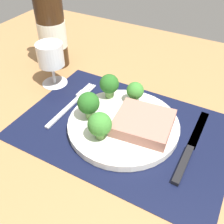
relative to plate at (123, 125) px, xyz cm
name	(u,v)px	position (x,y,z in cm)	size (l,w,h in cm)	color
ground_plane	(123,133)	(0.00, 0.00, -2.60)	(140.00, 110.00, 3.00)	#996D42
placemat	(123,128)	(0.00, 0.00, -0.95)	(46.03, 31.50, 0.30)	black
plate	(123,125)	(0.00, 0.00, 0.00)	(24.39, 24.39, 1.60)	silver
steak	(143,123)	(4.35, 0.56, 2.08)	(11.75, 10.87, 2.55)	#9E6B5B
broccoli_front_edge	(100,125)	(-2.16, -6.31, 4.22)	(4.91, 4.91, 6.00)	#5B8942
broccoli_near_steak	(89,104)	(-7.40, -2.17, 4.68)	(4.84, 4.84, 6.43)	#6B994C
broccoli_near_fork	(135,91)	(-1.05, 7.88, 3.89)	(4.08, 4.08, 5.21)	#5B8942
broccoli_center	(109,84)	(-7.27, 6.69, 4.34)	(4.66, 4.66, 6.05)	#6B994C
fork	(73,103)	(-14.72, 1.42, -0.55)	(2.40, 19.20, 0.50)	silver
knife	(190,149)	(14.78, 0.53, -0.50)	(1.80, 23.00, 0.80)	black
wine_bottle	(51,28)	(-30.84, 15.78, 10.21)	(7.91, 7.91, 31.79)	#331E0F
wine_glass	(51,58)	(-24.57, 6.97, 6.76)	(6.85, 6.85, 11.69)	silver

